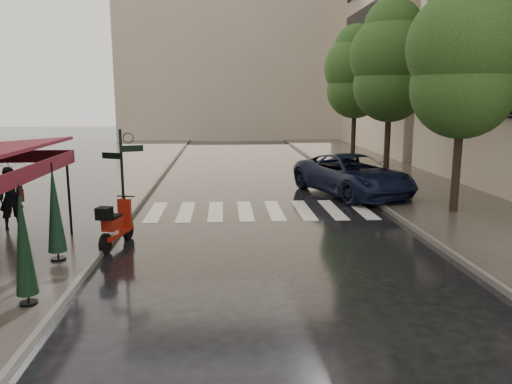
{
  "coord_description": "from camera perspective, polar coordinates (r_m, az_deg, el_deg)",
  "views": [
    {
      "loc": [
        1.69,
        -11.3,
        3.97
      ],
      "look_at": [
        2.58,
        2.21,
        1.4
      ],
      "focal_mm": 35.0,
      "sensor_mm": 36.0,
      "label": 1
    }
  ],
  "objects": [
    {
      "name": "parasol_front",
      "position": [
        10.22,
        -25.05,
        -5.19
      ],
      "size": [
        0.41,
        0.41,
        2.27
      ],
      "color": "black",
      "rests_on": "sidewalk_near"
    },
    {
      "name": "tree_far",
      "position": [
        31.38,
        11.31,
        13.26
      ],
      "size": [
        3.8,
        3.8,
        8.16
      ],
      "color": "black",
      "rests_on": "sidewalk_far"
    },
    {
      "name": "tree_near",
      "position": [
        18.17,
        22.77,
        14.19
      ],
      "size": [
        3.8,
        3.8,
        7.99
      ],
      "color": "black",
      "rests_on": "sidewalk_far"
    },
    {
      "name": "backdrop_building",
      "position": [
        49.69,
        -2.36,
        17.71
      ],
      "size": [
        22.0,
        6.0,
        20.0
      ],
      "primitive_type": "cube",
      "color": "tan",
      "rests_on": "ground"
    },
    {
      "name": "parasol_back",
      "position": [
        12.73,
        -22.02,
        -1.8
      ],
      "size": [
        0.44,
        0.44,
        2.34
      ],
      "color": "black",
      "rests_on": "sidewalk_near"
    },
    {
      "name": "ground",
      "position": [
        12.1,
        -11.73,
        -8.65
      ],
      "size": [
        120.0,
        120.0,
        0.0
      ],
      "primitive_type": "plane",
      "color": "black",
      "rests_on": "ground"
    },
    {
      "name": "curb_near",
      "position": [
        23.83,
        -11.3,
        1.13
      ],
      "size": [
        0.12,
        60.0,
        0.16
      ],
      "primitive_type": "cube",
      "color": "#595651",
      "rests_on": "ground"
    },
    {
      "name": "sidewalk_far",
      "position": [
        25.13,
        16.19,
        1.36
      ],
      "size": [
        5.5,
        60.0,
        0.12
      ],
      "primitive_type": "cube",
      "color": "#38332D",
      "rests_on": "ground"
    },
    {
      "name": "crosswalk",
      "position": [
        17.8,
        0.45,
        -2.13
      ],
      "size": [
        7.85,
        3.2,
        0.01
      ],
      "color": "silver",
      "rests_on": "ground"
    },
    {
      "name": "haussmann_far",
      "position": [
        40.48,
        18.62,
        17.7
      ],
      "size": [
        8.0,
        16.0,
        18.5
      ],
      "primitive_type": "cube",
      "color": "tan",
      "rests_on": "ground"
    },
    {
      "name": "curb_far",
      "position": [
        24.32,
        9.97,
        1.36
      ],
      "size": [
        0.12,
        60.0,
        0.16
      ],
      "primitive_type": "cube",
      "color": "#595651",
      "rests_on": "ground"
    },
    {
      "name": "pedestrian_with_umbrella",
      "position": [
        16.32,
        -26.39,
        2.03
      ],
      "size": [
        1.53,
        1.53,
        2.56
      ],
      "rotation": [
        0.0,
        0.0,
        0.56
      ],
      "color": "black",
      "rests_on": "sidewalk_near"
    },
    {
      "name": "sidewalk_near",
      "position": [
        24.43,
        -18.41,
        0.98
      ],
      "size": [
        6.0,
        60.0,
        0.12
      ],
      "primitive_type": "cube",
      "color": "#38332D",
      "rests_on": "ground"
    },
    {
      "name": "parked_car",
      "position": [
        20.91,
        10.98,
        1.92
      ],
      "size": [
        4.58,
        6.57,
        1.67
      ],
      "primitive_type": "imported",
      "rotation": [
        0.0,
        0.0,
        0.33
      ],
      "color": "black",
      "rests_on": "ground"
    },
    {
      "name": "scooter",
      "position": [
        13.94,
        -15.76,
        -3.7
      ],
      "size": [
        0.78,
        1.91,
        1.27
      ],
      "rotation": [
        0.0,
        0.0,
        -0.24
      ],
      "color": "black",
      "rests_on": "ground"
    },
    {
      "name": "signpost",
      "position": [
        14.75,
        -15.03,
        2.04
      ],
      "size": [
        1.17,
        0.29,
        3.1
      ],
      "color": "black",
      "rests_on": "ground"
    },
    {
      "name": "tree_mid",
      "position": [
        24.63,
        15.18,
        14.16
      ],
      "size": [
        3.8,
        3.8,
        8.34
      ],
      "color": "black",
      "rests_on": "sidewalk_far"
    }
  ]
}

